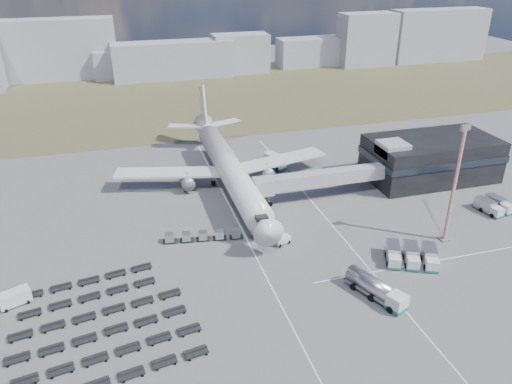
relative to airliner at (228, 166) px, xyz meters
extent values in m
plane|color=#565659|center=(0.00, -32.38, -5.29)|extent=(420.00, 420.00, 0.00)
cube|color=brown|center=(0.00, 77.62, -5.29)|extent=(420.00, 90.00, 0.01)
cube|color=silver|center=(-2.00, -27.38, -5.29)|extent=(0.25, 110.00, 0.01)
cube|color=silver|center=(16.00, -27.38, -5.29)|extent=(0.25, 110.00, 0.01)
cube|color=silver|center=(25.00, -40.38, -5.29)|extent=(40.00, 0.25, 0.01)
cube|color=black|center=(48.00, -8.38, -0.29)|extent=(30.00, 16.00, 10.00)
cube|color=#262D38|center=(48.00, -8.38, 0.91)|extent=(30.40, 16.40, 1.60)
cube|color=#939399|center=(36.00, -10.38, 4.21)|extent=(6.00, 6.00, 3.00)
cube|color=#939399|center=(18.10, -11.88, -0.19)|extent=(29.80, 3.00, 3.00)
cube|color=#939399|center=(4.70, -12.38, -0.19)|extent=(4.00, 3.60, 3.40)
cylinder|color=slate|center=(6.20, -11.88, -2.74)|extent=(0.70, 0.70, 5.10)
cylinder|color=black|center=(6.20, -11.88, -4.84)|extent=(1.40, 0.90, 1.40)
cylinder|color=silver|center=(0.00, -2.38, 0.01)|extent=(5.60, 48.00, 5.60)
cone|color=silver|center=(0.00, -28.88, 0.01)|extent=(5.60, 5.00, 5.60)
cone|color=silver|center=(0.00, 25.62, 0.81)|extent=(5.60, 8.00, 5.60)
cube|color=black|center=(0.00, -26.88, 0.81)|extent=(2.20, 2.00, 0.80)
cube|color=silver|center=(-13.00, 2.62, -1.19)|extent=(25.59, 11.38, 0.50)
cube|color=silver|center=(13.00, 2.62, -1.19)|extent=(25.59, 11.38, 0.50)
cylinder|color=slate|center=(-9.50, 0.62, -2.89)|extent=(3.00, 5.00, 3.00)
cylinder|color=slate|center=(9.50, 0.62, -2.89)|extent=(3.00, 5.00, 3.00)
cube|color=silver|center=(-5.50, 27.62, 1.21)|extent=(9.49, 5.63, 0.35)
cube|color=silver|center=(5.50, 27.62, 1.21)|extent=(9.49, 5.63, 0.35)
cube|color=silver|center=(0.00, 28.62, 6.51)|extent=(0.50, 9.06, 11.45)
cylinder|color=slate|center=(0.00, -23.38, -4.04)|extent=(0.50, 0.50, 2.50)
cylinder|color=slate|center=(-3.20, 1.62, -4.04)|extent=(0.60, 0.60, 2.50)
cylinder|color=slate|center=(3.20, 1.62, -4.04)|extent=(0.60, 0.60, 2.50)
cylinder|color=black|center=(0.00, -23.38, -4.79)|extent=(0.50, 1.20, 1.20)
cube|color=#9496A1|center=(-45.59, 124.11, 6.93)|extent=(51.52, 12.00, 24.45)
cube|color=#9496A1|center=(-16.84, 119.92, 0.55)|extent=(25.94, 12.00, 11.69)
cube|color=#9496A1|center=(2.65, 112.37, 2.29)|extent=(50.03, 12.00, 15.16)
cube|color=#9496A1|center=(32.78, 114.84, 3.02)|extent=(24.35, 12.00, 16.62)
cube|color=#9496A1|center=(74.91, 119.30, 1.10)|extent=(44.90, 12.00, 12.78)
cube|color=#9496A1|center=(92.98, 112.59, 6.56)|extent=(25.79, 12.00, 23.71)
cube|color=#9496A1|center=(131.85, 113.55, 6.80)|extent=(47.82, 12.00, 24.18)
cube|color=silver|center=(14.70, -50.42, -3.72)|extent=(3.41, 3.41, 2.50)
cube|color=#136F63|center=(14.70, -50.42, -4.70)|extent=(3.55, 3.55, 0.54)
cylinder|color=#B0B0B5|center=(12.65, -45.52, -3.23)|extent=(5.64, 8.55, 2.71)
cube|color=slate|center=(12.65, -45.52, -4.48)|extent=(5.54, 8.51, 0.38)
cylinder|color=black|center=(13.27, -47.02, -4.75)|extent=(3.06, 2.19, 1.19)
cube|color=silver|center=(4.00, -27.14, -4.57)|extent=(3.62, 2.81, 1.45)
cube|color=silver|center=(-41.92, -32.64, -4.05)|extent=(5.17, 3.80, 2.48)
cube|color=silver|center=(14.06, 8.00, -3.51)|extent=(4.75, 7.17, 3.11)
cube|color=#136F63|center=(14.06, 8.00, -4.79)|extent=(4.89, 7.32, 0.50)
cube|color=silver|center=(20.23, -40.15, -4.08)|extent=(2.80, 2.75, 2.05)
cube|color=#136F63|center=(20.23, -40.15, -4.87)|extent=(2.92, 2.88, 0.42)
cube|color=#B0B0B5|center=(21.58, -37.19, -3.71)|extent=(3.81, 4.83, 2.42)
cube|color=silver|center=(23.11, -41.47, -4.08)|extent=(2.80, 2.75, 2.05)
cube|color=#136F63|center=(23.11, -41.47, -4.87)|extent=(2.92, 2.88, 0.42)
cube|color=#B0B0B5|center=(24.46, -38.50, -3.71)|extent=(3.81, 4.83, 2.42)
cube|color=silver|center=(25.99, -42.78, -4.08)|extent=(2.80, 2.75, 2.05)
cube|color=#136F63|center=(25.99, -42.78, -4.87)|extent=(2.92, 2.88, 0.42)
cube|color=#B0B0B5|center=(27.34, -39.82, -3.71)|extent=(3.81, 4.83, 2.42)
cube|color=silver|center=(50.14, -29.80, -4.12)|extent=(2.38, 2.31, 1.98)
cube|color=#136F63|center=(50.14, -29.80, -4.89)|extent=(2.48, 2.41, 0.40)
cube|color=#B0B0B5|center=(49.58, -26.71, -3.77)|extent=(2.85, 4.44, 2.33)
cube|color=silver|center=(53.14, -29.26, -4.12)|extent=(2.38, 2.31, 1.98)
cube|color=#136F63|center=(53.14, -29.26, -4.89)|extent=(2.48, 2.41, 0.40)
cube|color=#B0B0B5|center=(52.59, -26.17, -3.77)|extent=(2.85, 4.44, 2.33)
cube|color=black|center=(-16.36, -20.92, -5.00)|extent=(2.78, 1.96, 0.18)
cube|color=#B0B0B5|center=(-16.36, -20.92, -4.16)|extent=(1.81, 1.81, 1.48)
cube|color=black|center=(-13.24, -21.41, -5.00)|extent=(2.78, 1.96, 0.18)
cube|color=#B0B0B5|center=(-13.24, -21.41, -4.16)|extent=(1.81, 1.81, 1.48)
cube|color=black|center=(-10.12, -21.91, -5.00)|extent=(2.78, 1.96, 0.18)
cube|color=#B0B0B5|center=(-10.12, -21.91, -4.16)|extent=(1.81, 1.81, 1.48)
cube|color=black|center=(-7.00, -22.40, -5.00)|extent=(2.78, 1.96, 0.18)
cube|color=#B0B0B5|center=(-7.00, -22.40, -4.16)|extent=(1.81, 1.81, 1.48)
cube|color=black|center=(-3.88, -22.89, -5.00)|extent=(2.78, 1.96, 0.18)
cube|color=#B0B0B5|center=(-3.88, -22.89, -4.16)|extent=(1.81, 1.81, 1.48)
cube|color=black|center=(-27.58, -52.76, -4.89)|extent=(26.58, 6.25, 0.80)
cube|color=black|center=(-28.39, -48.16, -4.89)|extent=(26.58, 6.25, 0.80)
cube|color=black|center=(-29.19, -43.56, -4.89)|extent=(26.58, 6.25, 0.80)
cube|color=black|center=(-30.00, -38.96, -4.89)|extent=(26.58, 6.25, 0.80)
cube|color=black|center=(-30.80, -34.36, -4.89)|extent=(22.20, 5.48, 0.80)
cube|color=black|center=(-31.61, -29.76, -4.89)|extent=(22.20, 5.48, 0.80)
cylinder|color=red|center=(34.36, -34.53, 5.86)|extent=(0.62, 0.62, 22.30)
cube|color=slate|center=(34.36, -34.53, 17.28)|extent=(2.21, 0.99, 1.07)
cube|color=#565659|center=(34.36, -34.53, -5.16)|extent=(1.78, 1.78, 0.27)
camera|label=1|loc=(-23.08, -103.11, 45.10)|focal=35.00mm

